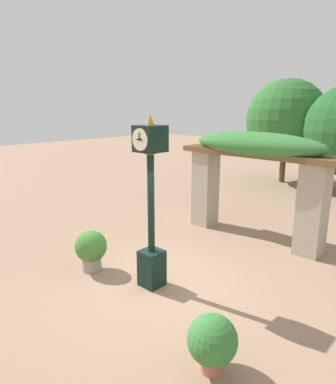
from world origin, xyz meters
The scene contains 5 objects.
ground_plane centered at (0.00, 0.00, 0.00)m, with size 60.00×60.00×0.00m, color #9E7A60.
pedestal_clock centered at (-0.08, -0.27, 1.74)m, with size 0.51×0.56×3.60m.
pergola centered at (0.00, 3.65, 2.19)m, with size 4.65×1.24×3.07m.
potted_plant_near_left centered at (2.33, -1.37, 0.49)m, with size 0.74×0.74×0.88m.
potted_plant_near_right centered at (-1.60, -0.77, 0.54)m, with size 0.74×0.74×0.97m.
Camera 1 is at (4.80, -4.85, 3.75)m, focal length 32.00 mm.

